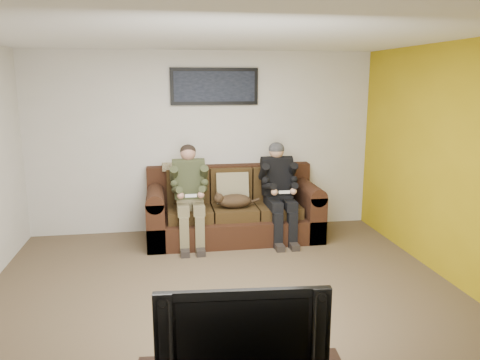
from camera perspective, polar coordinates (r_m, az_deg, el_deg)
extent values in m
plane|color=brown|center=(5.04, -1.83, -13.63)|extent=(5.00, 5.00, 0.00)
plane|color=silver|center=(4.56, -2.06, 17.28)|extent=(5.00, 5.00, 0.00)
plane|color=beige|center=(6.84, -4.39, 4.58)|extent=(5.00, 0.00, 5.00)
plane|color=beige|center=(2.49, 4.88, -8.74)|extent=(5.00, 0.00, 5.00)
plane|color=beige|center=(5.53, 24.71, 1.74)|extent=(0.00, 4.50, 4.50)
plane|color=#B69812|center=(5.52, 24.63, 1.74)|extent=(0.00, 4.50, 4.50)
cube|color=#321A0F|center=(6.64, -0.78, -5.68)|extent=(2.39, 1.03, 0.33)
cube|color=#321A0F|center=(6.90, -1.29, -0.79)|extent=(2.39, 0.22, 0.65)
cube|color=#321A0F|center=(6.53, -10.18, -4.69)|extent=(0.24, 1.03, 0.65)
cube|color=#321A0F|center=(6.83, 8.19, -3.87)|extent=(0.24, 1.03, 0.65)
cylinder|color=#321A0F|center=(6.44, -10.29, -1.92)|extent=(0.24, 1.03, 0.24)
cylinder|color=#321A0F|center=(6.75, 8.28, -1.21)|extent=(0.24, 1.03, 0.24)
cube|color=#382711|center=(6.46, -6.14, -4.04)|extent=(0.60, 0.65, 0.15)
cube|color=#382711|center=(6.68, -6.35, -0.72)|extent=(0.60, 0.15, 0.48)
cube|color=#382711|center=(6.52, -0.71, -3.82)|extent=(0.60, 0.65, 0.15)
cube|color=#382711|center=(6.74, -1.11, -0.54)|extent=(0.60, 0.15, 0.48)
cube|color=#382711|center=(6.64, 4.57, -3.57)|extent=(0.60, 0.65, 0.15)
cube|color=#382711|center=(6.85, 4.00, -0.35)|extent=(0.60, 0.15, 0.48)
cube|color=#867B58|center=(6.62, -0.96, -0.95)|extent=(0.46, 0.22, 0.45)
cube|color=tan|center=(6.75, -7.39, 1.64)|extent=(0.49, 0.24, 0.09)
cube|color=#706546|center=(6.39, -6.15, -2.87)|extent=(0.36, 0.30, 0.14)
cube|color=#353A22|center=(6.42, -6.26, -0.05)|extent=(0.40, 0.30, 0.53)
cylinder|color=#353A22|center=(6.40, -6.32, 1.83)|extent=(0.44, 0.18, 0.18)
sphere|color=#A97460|center=(6.39, -6.36, 3.27)|extent=(0.21, 0.21, 0.21)
cube|color=#706546|center=(6.19, -6.97, -3.46)|extent=(0.15, 0.42, 0.13)
cube|color=#706546|center=(6.20, -5.12, -3.39)|extent=(0.15, 0.42, 0.13)
cube|color=#706546|center=(6.09, -6.81, -6.67)|extent=(0.12, 0.13, 0.48)
cube|color=#706546|center=(6.10, -4.92, -6.59)|extent=(0.12, 0.13, 0.48)
cube|color=black|center=(6.08, -6.73, -8.68)|extent=(0.11, 0.26, 0.08)
cube|color=black|center=(6.09, -4.83, -8.60)|extent=(0.11, 0.26, 0.08)
cylinder|color=#353A22|center=(6.32, -8.06, 0.65)|extent=(0.11, 0.30, 0.28)
cylinder|color=#353A22|center=(6.34, -4.44, 0.77)|extent=(0.11, 0.30, 0.28)
cylinder|color=#353A22|center=(6.14, -7.68, -1.21)|extent=(0.14, 0.32, 0.15)
cylinder|color=#353A22|center=(6.16, -4.52, -1.10)|extent=(0.14, 0.32, 0.15)
sphere|color=#A97460|center=(6.04, -7.25, -1.91)|extent=(0.09, 0.09, 0.09)
sphere|color=#A97460|center=(6.05, -4.79, -1.83)|extent=(0.09, 0.09, 0.09)
cube|color=white|center=(6.02, -6.01, -1.92)|extent=(0.15, 0.04, 0.03)
ellipsoid|color=black|center=(6.40, -6.37, 3.56)|extent=(0.22, 0.22, 0.17)
cube|color=black|center=(6.57, 4.66, -2.42)|extent=(0.36, 0.30, 0.14)
cube|color=black|center=(6.59, 4.50, 0.32)|extent=(0.40, 0.30, 0.53)
cylinder|color=black|center=(6.57, 4.49, 2.14)|extent=(0.44, 0.18, 0.18)
sphere|color=tan|center=(6.57, 4.47, 3.55)|extent=(0.21, 0.21, 0.21)
cube|color=black|center=(6.36, 4.22, -2.99)|extent=(0.15, 0.42, 0.13)
cube|color=black|center=(6.41, 5.96, -2.91)|extent=(0.15, 0.42, 0.13)
cube|color=black|center=(6.26, 4.61, -6.10)|extent=(0.12, 0.13, 0.48)
cube|color=black|center=(6.31, 6.38, -5.99)|extent=(0.12, 0.13, 0.48)
cube|color=black|center=(6.25, 4.75, -8.06)|extent=(0.11, 0.26, 0.08)
cube|color=black|center=(6.30, 6.53, -7.93)|extent=(0.11, 0.26, 0.08)
cylinder|color=black|center=(6.46, 2.94, 1.00)|extent=(0.11, 0.30, 0.28)
cylinder|color=black|center=(6.56, 6.35, 1.11)|extent=(0.11, 0.30, 0.28)
cylinder|color=black|center=(6.29, 3.61, -0.80)|extent=(0.14, 0.32, 0.15)
cylinder|color=black|center=(6.38, 6.59, -0.68)|extent=(0.14, 0.32, 0.15)
sphere|color=tan|center=(6.20, 4.21, -1.48)|extent=(0.09, 0.09, 0.09)
sphere|color=tan|center=(6.26, 6.53, -1.38)|extent=(0.09, 0.09, 0.09)
cube|color=white|center=(6.21, 5.42, -1.47)|extent=(0.15, 0.04, 0.03)
ellipsoid|color=black|center=(6.56, 4.47, 3.81)|extent=(0.22, 0.22, 0.19)
ellipsoid|color=#48321C|center=(6.38, -0.67, -2.58)|extent=(0.47, 0.26, 0.19)
sphere|color=#48321C|center=(6.31, -2.61, -2.24)|extent=(0.14, 0.14, 0.14)
cone|color=#48321C|center=(6.26, -2.76, -1.70)|extent=(0.04, 0.04, 0.04)
cone|color=#48321C|center=(6.33, -2.83, -1.55)|extent=(0.04, 0.04, 0.04)
cylinder|color=#48321C|center=(6.48, 1.36, -2.68)|extent=(0.26, 0.13, 0.08)
cube|color=black|center=(6.77, -3.14, 11.32)|extent=(1.25, 0.04, 0.52)
cube|color=black|center=(6.74, -3.11, 11.31)|extent=(1.15, 0.01, 0.42)
imported|color=black|center=(2.98, 0.18, -17.58)|extent=(1.04, 0.22, 0.59)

